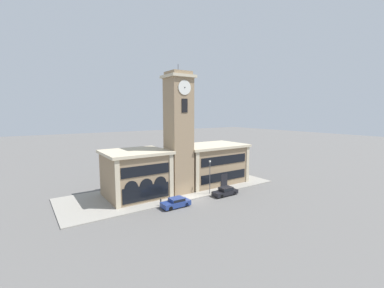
{
  "coord_description": "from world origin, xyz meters",
  "views": [
    {
      "loc": [
        -22.37,
        -32.72,
        13.87
      ],
      "look_at": [
        1.46,
        2.51,
        8.63
      ],
      "focal_mm": 24.0,
      "sensor_mm": 36.0,
      "label": 1
    }
  ],
  "objects_px": {
    "parked_car_near": "(176,202)",
    "parked_car_mid": "(225,191)",
    "street_lamp": "(210,172)",
    "bollard": "(161,202)"
  },
  "relations": [
    {
      "from": "parked_car_near",
      "to": "parked_car_mid",
      "type": "relative_size",
      "value": 0.96
    },
    {
      "from": "parked_car_mid",
      "to": "street_lamp",
      "type": "relative_size",
      "value": 0.78
    },
    {
      "from": "parked_car_near",
      "to": "bollard",
      "type": "xyz_separation_m",
      "value": [
        -1.75,
        1.48,
        -0.06
      ]
    },
    {
      "from": "parked_car_mid",
      "to": "bollard",
      "type": "height_order",
      "value": "parked_car_mid"
    },
    {
      "from": "parked_car_near",
      "to": "street_lamp",
      "type": "distance_m",
      "value": 8.56
    },
    {
      "from": "parked_car_near",
      "to": "parked_car_mid",
      "type": "height_order",
      "value": "parked_car_mid"
    },
    {
      "from": "parked_car_mid",
      "to": "bollard",
      "type": "xyz_separation_m",
      "value": [
        -11.36,
        1.48,
        -0.06
      ]
    },
    {
      "from": "street_lamp",
      "to": "bollard",
      "type": "xyz_separation_m",
      "value": [
        -9.47,
        -0.36,
        -3.25
      ]
    },
    {
      "from": "bollard",
      "to": "parked_car_near",
      "type": "bearing_deg",
      "value": -40.35
    },
    {
      "from": "street_lamp",
      "to": "bollard",
      "type": "bearing_deg",
      "value": -177.8
    }
  ]
}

